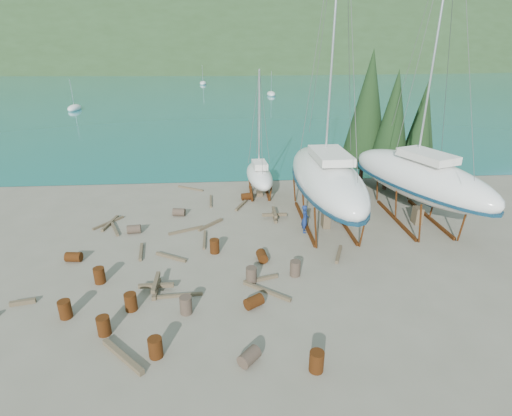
{
  "coord_description": "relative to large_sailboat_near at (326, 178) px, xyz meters",
  "views": [
    {
      "loc": [
        -1.15,
        -20.01,
        11.81
      ],
      "look_at": [
        0.56,
        3.0,
        2.28
      ],
      "focal_mm": 28.0,
      "sensor_mm": 36.0,
      "label": 1
    }
  ],
  "objects": [
    {
      "name": "timber_15",
      "position": [
        -15.19,
        0.99,
        -3.28
      ],
      "size": [
        1.69,
        2.14,
        0.15
      ],
      "primitive_type": "cube",
      "rotation": [
        0.0,
        0.0,
        2.49
      ],
      "color": "brown",
      "rests_on": "ground"
    },
    {
      "name": "far_house_center",
      "position": [
        -25.53,
        184.64,
        -0.43
      ],
      "size": [
        6.6,
        5.6,
        5.6
      ],
      "color": "beige",
      "rests_on": "ground"
    },
    {
      "name": "cypress_far_right",
      "position": [
        9.97,
        7.64,
        1.86
      ],
      "size": [
        3.24,
        3.24,
        9.0
      ],
      "color": "black",
      "rests_on": "ground"
    },
    {
      "name": "moored_boat_left",
      "position": [
        -35.53,
        54.64,
        -2.96
      ],
      "size": [
        2.0,
        5.0,
        6.05
      ],
      "color": "silver",
      "rests_on": "ground"
    },
    {
      "name": "timber_5",
      "position": [
        -4.86,
        -8.23,
        -3.27
      ],
      "size": [
        2.32,
        1.89,
        0.16
      ],
      "primitive_type": "cube",
      "rotation": [
        0.0,
        0.0,
        0.9
      ],
      "color": "brown",
      "rests_on": "ground"
    },
    {
      "name": "cypress_back_left",
      "position": [
        5.47,
        8.64,
        3.31
      ],
      "size": [
        4.14,
        4.14,
        11.5
      ],
      "color": "black",
      "rests_on": "ground"
    },
    {
      "name": "timber_pile_fore",
      "position": [
        -10.51,
        -7.63,
        -3.05
      ],
      "size": [
        1.8,
        1.8,
        0.6
      ],
      "color": "brown",
      "rests_on": "ground"
    },
    {
      "name": "small_sailboat_shore",
      "position": [
        -4.06,
        6.21,
        -1.69
      ],
      "size": [
        2.45,
        6.39,
        10.02
      ],
      "rotation": [
        0.0,
        0.0,
        0.08
      ],
      "color": "silver",
      "rests_on": "ground"
    },
    {
      "name": "timber_2",
      "position": [
        -15.05,
        0.88,
        -3.26
      ],
      "size": [
        0.63,
        2.47,
        0.19
      ],
      "primitive_type": "cube",
      "rotation": [
        0.0,
        0.0,
        2.96
      ],
      "color": "brown",
      "rests_on": "ground"
    },
    {
      "name": "drum_1",
      "position": [
        -6.03,
        -13.0,
        -3.06
      ],
      "size": [
        1.02,
        1.04,
        0.58
      ],
      "primitive_type": "cylinder",
      "rotation": [
        1.57,
        0.0,
        2.41
      ],
      "color": "#2D2823",
      "rests_on": "ground"
    },
    {
      "name": "cypress_mid_right",
      "position": [
        8.47,
        4.64,
        1.57
      ],
      "size": [
        3.06,
        3.06,
        8.5
      ],
      "color": "black",
      "rests_on": "ground"
    },
    {
      "name": "timber_16",
      "position": [
        -11.13,
        -12.41,
        -3.24
      ],
      "size": [
        2.09,
        2.1,
        0.23
      ],
      "primitive_type": "cube",
      "rotation": [
        0.0,
        0.0,
        0.78
      ],
      "color": "brown",
      "rests_on": "ground"
    },
    {
      "name": "drum_5",
      "position": [
        -5.58,
        -7.2,
        -2.91
      ],
      "size": [
        0.58,
        0.58,
        0.88
      ],
      "primitive_type": "cylinder",
      "color": "#2D2823",
      "rests_on": "ground"
    },
    {
      "name": "timber_10",
      "position": [
        -9.61,
        -0.66,
        -3.27
      ],
      "size": [
        2.27,
        1.17,
        0.16
      ],
      "primitive_type": "cube",
      "rotation": [
        0.0,
        0.0,
        2.0
      ],
      "color": "brown",
      "rests_on": "ground"
    },
    {
      "name": "drum_9",
      "position": [
        -10.34,
        2.05,
        -3.06
      ],
      "size": [
        0.96,
        0.7,
        0.58
      ],
      "primitive_type": "cylinder",
      "rotation": [
        1.57,
        0.0,
        1.42
      ],
      "color": "#2D2823",
      "rests_on": "ground"
    },
    {
      "name": "timber_12",
      "position": [
        -10.18,
        -4.29,
        -3.27
      ],
      "size": [
        1.93,
        1.24,
        0.17
      ],
      "primitive_type": "cube",
      "rotation": [
        0.0,
        0.0,
        1.04
      ],
      "color": "brown",
      "rests_on": "ground"
    },
    {
      "name": "worker",
      "position": [
        -1.62,
        -1.34,
        -2.38
      ],
      "size": [
        0.55,
        0.76,
        1.94
      ],
      "primitive_type": "imported",
      "rotation": [
        0.0,
        0.0,
        1.44
      ],
      "color": "navy",
      "rests_on": "ground"
    },
    {
      "name": "drum_0",
      "position": [
        -14.36,
        -9.52,
        -2.91
      ],
      "size": [
        0.58,
        0.58,
        0.88
      ],
      "primitive_type": "cylinder",
      "color": "#582C0F",
      "rests_on": "ground"
    },
    {
      "name": "timber_8",
      "position": [
        -7.97,
        0.12,
        -3.25
      ],
      "size": [
        1.69,
        1.82,
        0.19
      ],
      "primitive_type": "cube",
      "rotation": [
        0.0,
        0.0,
        2.4
      ],
      "color": "brown",
      "rests_on": "ground"
    },
    {
      "name": "drum_2",
      "position": [
        -15.78,
        -4.24,
        -3.06
      ],
      "size": [
        0.93,
        0.67,
        0.58
      ],
      "primitive_type": "cylinder",
      "rotation": [
        1.57,
        0.0,
        1.47
      ],
      "color": "#582C0F",
      "rests_on": "ground"
    },
    {
      "name": "timber_pile_aft",
      "position": [
        -3.37,
        1.04,
        -3.05
      ],
      "size": [
        1.8,
        1.8,
        0.6
      ],
      "color": "brown",
      "rests_on": "ground"
    },
    {
      "name": "drum_8",
      "position": [
        -13.62,
        -6.65,
        -2.91
      ],
      "size": [
        0.58,
        0.58,
        0.88
      ],
      "primitive_type": "cylinder",
      "color": "#582C0F",
      "rests_on": "ground"
    },
    {
      "name": "cypress_near_right",
      "position": [
        6.97,
        6.64,
        2.44
      ],
      "size": [
        3.6,
        3.6,
        10.0
      ],
      "color": "black",
      "rests_on": "ground"
    },
    {
      "name": "drum_3",
      "position": [
        -9.79,
        -12.37,
        -2.91
      ],
      "size": [
        0.58,
        0.58,
        0.88
      ],
      "primitive_type": "cylinder",
      "color": "#582C0F",
      "rests_on": "ground"
    },
    {
      "name": "timber_3",
      "position": [
        -9.33,
        -8.27,
        -3.28
      ],
      "size": [
        2.45,
        0.31,
        0.15
      ],
      "primitive_type": "cube",
      "rotation": [
        0.0,
        0.0,
        1.64
      ],
      "color": "brown",
      "rests_on": "ground"
    },
    {
      "name": "drum_10",
      "position": [
        -11.45,
        -9.16,
        -2.91
      ],
      "size": [
        0.58,
        0.58,
        0.88
      ],
      "primitive_type": "cylinder",
      "color": "#582C0F",
      "rests_on": "ground"
    },
    {
      "name": "drum_4",
      "position": [
        -5.17,
        4.95,
        -3.06
      ],
      "size": [
        0.98,
        0.75,
        0.58
      ],
      "primitive_type": "cylinder",
      "rotation": [
        1.57,
        0.0,
        1.78
      ],
      "color": "#582C0F",
      "rests_on": "ground"
    },
    {
      "name": "timber_0",
      "position": [
        -9.96,
        7.87,
        -3.28
      ],
      "size": [
        2.29,
        1.42,
        0.14
      ],
      "primitive_type": "cube",
      "rotation": [
        0.0,
        0.0,
        1.04
      ],
      "color": "brown",
      "rests_on": "ground"
    },
    {
      "name": "timber_13",
      "position": [
        -16.86,
        -8.32,
        -3.24
      ],
      "size": [
        1.18,
        0.44,
        0.22
      ],
      "primitive_type": "cube",
      "rotation": [
        0.0,
        0.0,
        1.77
      ],
      "color": "brown",
      "rests_on": "ground"
    },
    {
      "name": "timber_11",
      "position": [
        -8.3,
        -2.15,
        -3.27
      ],
      "size": [
        0.19,
        2.47,
        0.15
      ],
      "primitive_type": "cube",
      "rotation": [
        0.0,
        0.0,
        0.02
      ],
      "color": "brown",
      "rests_on": "ground"
    },
    {
      "name": "moored_boat_far",
      "position": [
        -13.53,
        104.64,
        -2.96
      ],
      "size": [
        2.0,
        5.0,
        6.05
      ],
      "color": "silver",
      "rests_on": "ground"
    },
    {
      "name": "timber_7",
      "position": [
        -5.06,
        -7.08,
        -3.26
      ],
      "size": [
        1.91,
        0.71,
        0.17
      ],
      "primitive_type": "cube",
      "rotation": [
        0.0,
        0.0,
        1.86
      ],
      "color": "brown",
      "rests_on": "ground"
    },
    {
      "name": "large_sailboat_far",
      "position": [
        6.57,
        0.07,
        -0.13
      ],
      "size": [
        7.81,
        12.98,
        19.75
      ],
      "rotation": [
        0.0,
        0.0,
        0.36
      ],
      "color": "silver",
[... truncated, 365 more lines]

